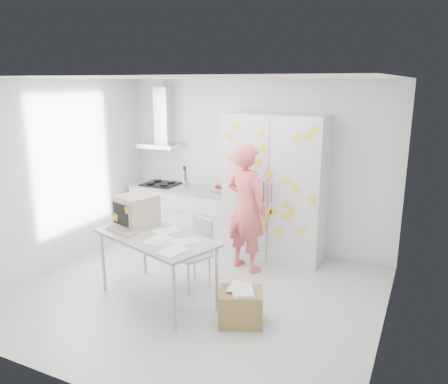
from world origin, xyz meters
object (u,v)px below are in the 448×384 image
at_px(person, 246,208).
at_px(desk, 143,222).
at_px(cardboard_box, 241,306).
at_px(chair, 196,248).

distance_m(person, desk, 1.51).
bearing_deg(cardboard_box, desk, 172.38).
xyz_separation_m(person, chair, (-0.38, -0.80, -0.39)).
height_order(person, chair, person).
height_order(person, cardboard_box, person).
bearing_deg(chair, person, 89.15).
bearing_deg(cardboard_box, chair, 146.56).
distance_m(person, chair, 0.97).
distance_m(chair, cardboard_box, 1.14).
bearing_deg(desk, person, 71.52).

